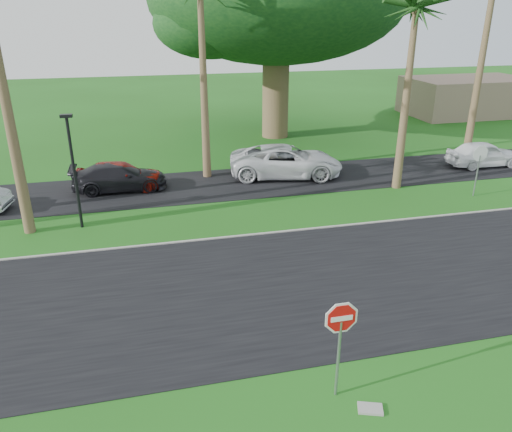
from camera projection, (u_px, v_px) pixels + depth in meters
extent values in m
plane|color=#1B4F13|center=(279.00, 324.00, 14.19)|extent=(120.00, 120.00, 0.00)
cube|color=black|center=(262.00, 288.00, 15.99)|extent=(120.00, 8.00, 0.02)
cube|color=black|center=(212.00, 185.00, 25.42)|extent=(120.00, 5.00, 0.02)
cube|color=gray|center=(237.00, 236.00, 19.62)|extent=(120.00, 0.12, 0.06)
cylinder|color=gray|center=(338.00, 359.00, 11.22)|extent=(0.07, 0.07, 2.00)
cylinder|color=white|center=(341.00, 318.00, 10.80)|extent=(1.05, 0.02, 1.05)
cylinder|color=red|center=(341.00, 318.00, 10.80)|extent=(0.90, 0.02, 0.90)
cube|color=white|center=(341.00, 318.00, 10.80)|extent=(0.50, 0.02, 0.12)
cylinder|color=gray|center=(477.00, 176.00, 23.59)|extent=(0.07, 0.07, 2.00)
cylinder|color=white|center=(481.00, 153.00, 23.17)|extent=(1.05, 0.02, 1.05)
cylinder|color=red|center=(481.00, 153.00, 23.17)|extent=(0.90, 0.02, 0.90)
cube|color=white|center=(481.00, 153.00, 23.17)|extent=(0.50, 0.02, 0.12)
cone|color=brown|center=(3.00, 86.00, 17.89)|extent=(0.44, 0.44, 11.50)
cone|color=brown|center=(204.00, 86.00, 24.95)|extent=(0.44, 0.44, 9.50)
cone|color=brown|center=(406.00, 102.00, 23.49)|extent=(0.44, 0.44, 8.50)
cone|color=brown|center=(482.00, 55.00, 26.82)|extent=(0.44, 0.44, 12.00)
cylinder|color=brown|center=(276.00, 93.00, 34.10)|extent=(1.80, 1.80, 6.00)
cylinder|color=black|center=(75.00, 175.00, 19.67)|extent=(0.12, 0.12, 4.50)
cube|color=black|center=(66.00, 116.00, 18.77)|extent=(0.45, 0.25, 0.12)
cube|color=gray|center=(467.00, 96.00, 42.16)|extent=(10.00, 6.00, 3.00)
imported|color=maroon|center=(119.00, 175.00, 24.57)|extent=(4.40, 2.24, 1.44)
imported|color=black|center=(119.00, 177.00, 24.47)|extent=(4.59, 1.89, 1.33)
imported|color=silver|center=(286.00, 162.00, 26.45)|extent=(6.37, 3.94, 1.65)
imported|color=white|center=(484.00, 154.00, 28.24)|extent=(4.22, 1.81, 1.42)
cube|color=gray|center=(370.00, 409.00, 11.14)|extent=(0.64, 0.52, 0.06)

